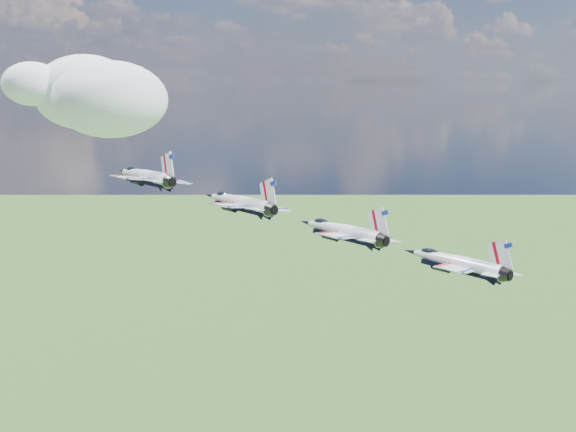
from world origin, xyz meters
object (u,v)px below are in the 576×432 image
object	(u,v)px
jet_0	(144,176)
jet_2	(341,231)
jet_1	(238,202)
jet_3	(453,262)

from	to	relation	value
jet_0	jet_2	world-z (taller)	jet_0
jet_1	jet_2	bearing A→B (deg)	-59.83
jet_1	jet_3	bearing A→B (deg)	-59.83
jet_0	jet_1	distance (m)	12.21
jet_0	jet_2	distance (m)	24.42
jet_1	jet_3	world-z (taller)	jet_1
jet_2	jet_0	bearing A→B (deg)	120.17
jet_1	jet_0	bearing A→B (deg)	120.17
jet_1	jet_3	distance (m)	24.42
jet_0	jet_1	world-z (taller)	jet_0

